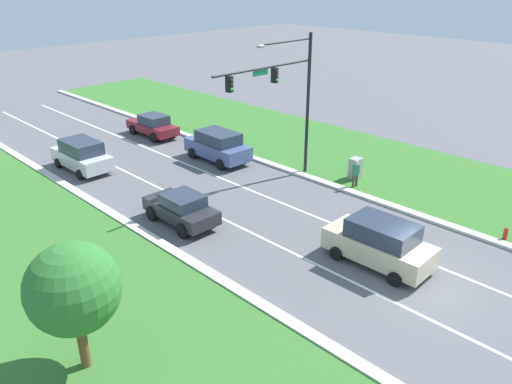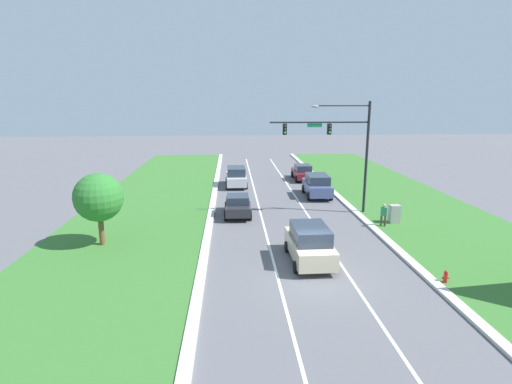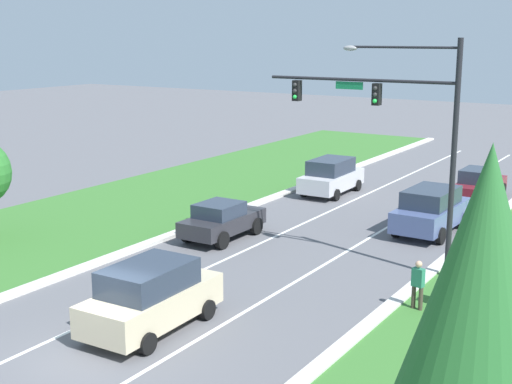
# 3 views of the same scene
# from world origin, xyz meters

# --- Properties ---
(ground_plane) EXTENTS (160.00, 160.00, 0.00)m
(ground_plane) POSITION_xyz_m (0.00, 0.00, 0.00)
(ground_plane) COLOR #5B5B60
(curb_strip_right) EXTENTS (0.50, 90.00, 0.15)m
(curb_strip_right) POSITION_xyz_m (5.65, 0.00, 0.07)
(curb_strip_right) COLOR beige
(curb_strip_right) RESTS_ON ground_plane
(curb_strip_left) EXTENTS (0.50, 90.00, 0.15)m
(curb_strip_left) POSITION_xyz_m (-5.65, 0.00, 0.07)
(curb_strip_left) COLOR beige
(curb_strip_left) RESTS_ON ground_plane
(grass_verge_left) EXTENTS (10.00, 90.00, 0.08)m
(grass_verge_left) POSITION_xyz_m (-10.90, 0.00, 0.04)
(grass_verge_left) COLOR #38702D
(grass_verge_left) RESTS_ON ground_plane
(lane_stripe_inner_left) EXTENTS (0.14, 81.00, 0.01)m
(lane_stripe_inner_left) POSITION_xyz_m (-1.80, 0.00, 0.00)
(lane_stripe_inner_left) COLOR white
(lane_stripe_inner_left) RESTS_ON ground_plane
(lane_stripe_inner_right) EXTENTS (0.14, 81.00, 0.01)m
(lane_stripe_inner_right) POSITION_xyz_m (1.80, 0.00, 0.00)
(lane_stripe_inner_right) COLOR white
(lane_stripe_inner_right) RESTS_ON ground_plane
(traffic_signal_mast) EXTENTS (7.52, 0.41, 8.57)m
(traffic_signal_mast) POSITION_xyz_m (4.21, 11.31, 5.66)
(traffic_signal_mast) COLOR black
(traffic_signal_mast) RESTS_ON ground_plane
(charcoal_sedan) EXTENTS (2.05, 4.24, 1.63)m
(charcoal_sedan) POSITION_xyz_m (-3.59, 11.16, 0.84)
(charcoal_sedan) COLOR #28282D
(charcoal_sedan) RESTS_ON ground_plane
(slate_blue_suv) EXTENTS (2.34, 4.92, 2.03)m
(slate_blue_suv) POSITION_xyz_m (3.76, 16.87, 1.05)
(slate_blue_suv) COLOR #475684
(slate_blue_suv) RESTS_ON ground_plane
(champagne_suv) EXTENTS (2.28, 4.71, 2.05)m
(champagne_suv) POSITION_xyz_m (0.16, 2.06, 1.04)
(champagne_suv) COLOR beige
(champagne_suv) RESTS_ON ground_plane
(silver_suv) EXTENTS (2.21, 4.71, 1.98)m
(silver_suv) POSITION_xyz_m (-3.54, 21.70, 1.00)
(silver_suv) COLOR silver
(silver_suv) RESTS_ON ground_plane
(burgundy_sedan) EXTENTS (2.02, 4.69, 1.70)m
(burgundy_sedan) POSITION_xyz_m (3.80, 24.60, 0.86)
(burgundy_sedan) COLOR maroon
(burgundy_sedan) RESTS_ON ground_plane
(utility_cabinet) EXTENTS (0.70, 0.60, 1.37)m
(utility_cabinet) POSITION_xyz_m (7.52, 8.41, 0.69)
(utility_cabinet) COLOR #9E9E99
(utility_cabinet) RESTS_ON ground_plane
(pedestrian) EXTENTS (0.42, 0.29, 1.69)m
(pedestrian) POSITION_xyz_m (6.44, 7.65, 0.94)
(pedestrian) COLOR #42382D
(pedestrian) RESTS_ON ground_plane
(fire_hydrant) EXTENTS (0.34, 0.20, 0.70)m
(fire_hydrant) POSITION_xyz_m (6.19, -1.08, 0.34)
(fire_hydrant) COLOR red
(fire_hydrant) RESTS_ON ground_plane
(oak_near_left_tree) EXTENTS (2.89, 2.89, 4.48)m
(oak_near_left_tree) POSITION_xyz_m (-11.92, 5.22, 3.02)
(oak_near_left_tree) COLOR brown
(oak_near_left_tree) RESTS_ON ground_plane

